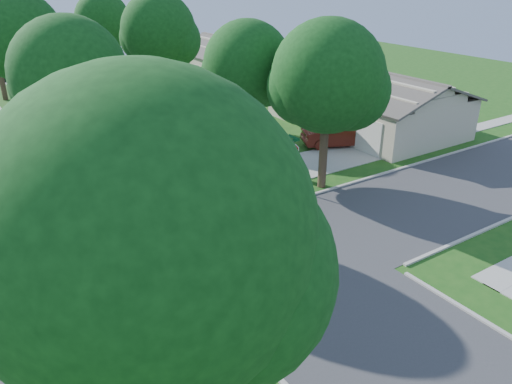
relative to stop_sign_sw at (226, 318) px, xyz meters
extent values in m
plane|color=#1A4D15|center=(4.70, 4.70, -2.03)|extent=(100.00, 100.00, 0.00)
cube|color=#333335|center=(4.70, 4.70, -2.03)|extent=(7.00, 100.00, 0.02)
cube|color=#9E9B91|center=(10.80, 30.70, -2.01)|extent=(1.20, 40.00, 0.04)
cube|color=#9E9B91|center=(-1.40, 30.70, -2.01)|extent=(1.20, 40.00, 0.04)
cube|color=#9E9B91|center=(12.60, 11.80, -2.01)|extent=(8.80, 3.60, 0.05)
cube|color=gray|center=(0.00, 0.00, -0.68)|extent=(0.06, 0.06, 2.70)
cylinder|color=white|center=(0.00, 0.00, 0.12)|extent=(1.05, 0.02, 1.05)
cylinder|color=#BC0D0D|center=(0.00, 0.00, 0.12)|extent=(0.90, 0.03, 0.90)
cube|color=#BC0D0D|center=(0.00, 0.00, -0.35)|extent=(0.34, 0.03, 0.12)
cube|color=white|center=(0.00, 0.00, -0.35)|extent=(0.30, 0.03, 0.08)
cube|color=#0C5426|center=(0.00, 0.00, 0.69)|extent=(0.80, 0.02, 0.16)
cube|color=#0C5426|center=(0.00, 0.00, 0.87)|extent=(0.02, 0.80, 0.16)
cube|color=gray|center=(9.40, 9.40, -0.68)|extent=(0.06, 0.06, 2.70)
cylinder|color=white|center=(9.40, 9.40, 0.12)|extent=(1.05, 0.02, 1.05)
cylinder|color=#BC0D0D|center=(9.40, 9.40, 0.12)|extent=(0.90, 0.03, 0.90)
cube|color=#BC0D0D|center=(9.40, 9.40, -0.35)|extent=(0.34, 0.03, 0.12)
cube|color=white|center=(9.40, 9.40, -0.35)|extent=(0.30, 0.03, 0.08)
cube|color=#0C5426|center=(9.40, 9.40, 0.69)|extent=(0.80, 0.02, 0.16)
cube|color=#0C5426|center=(9.40, 9.40, 0.87)|extent=(0.02, 0.80, 0.16)
cylinder|color=#38281C|center=(9.40, 13.70, -0.05)|extent=(0.44, 0.44, 3.95)
sphere|color=#0E3B11|center=(9.40, 13.70, 3.85)|extent=(4.80, 4.80, 4.80)
sphere|color=#0E3B11|center=(10.24, 13.22, 3.25)|extent=(3.46, 3.46, 3.46)
sphere|color=#0E3B11|center=(8.68, 14.30, 3.37)|extent=(3.26, 3.26, 3.26)
cylinder|color=#38281C|center=(9.40, 25.70, 0.12)|extent=(0.44, 0.44, 4.30)
sphere|color=#0E3B11|center=(9.40, 25.70, 4.48)|extent=(5.40, 5.40, 5.40)
sphere|color=#0E3B11|center=(10.35, 25.16, 3.81)|extent=(3.89, 3.89, 3.89)
sphere|color=#0E3B11|center=(8.59, 26.38, 3.94)|extent=(3.67, 3.67, 3.67)
cylinder|color=#38281C|center=(9.40, 38.70, 0.07)|extent=(0.44, 0.44, 4.20)
sphere|color=#0E3B11|center=(9.40, 38.70, 4.19)|extent=(5.00, 5.00, 5.00)
sphere|color=#0E3B11|center=(10.28, 38.20, 3.57)|extent=(3.60, 3.60, 3.60)
sphere|color=#0E3B11|center=(8.65, 39.33, 3.69)|extent=(3.40, 3.40, 3.40)
cylinder|color=#38281C|center=(0.00, 13.70, 0.09)|extent=(0.44, 0.44, 4.25)
sphere|color=#0E3B11|center=(0.00, 13.70, 4.34)|extent=(5.20, 5.20, 5.20)
sphere|color=#0E3B11|center=(0.91, 13.18, 3.69)|extent=(3.74, 3.74, 3.74)
sphere|color=#0E3B11|center=(-0.78, 14.35, 3.82)|extent=(3.54, 3.54, 3.54)
cylinder|color=#38281C|center=(0.00, 25.70, 0.19)|extent=(0.44, 0.44, 4.44)
sphere|color=#0E3B11|center=(0.00, 25.70, 4.73)|extent=(5.60, 5.60, 5.60)
sphere|color=#0E3B11|center=(0.98, 25.14, 4.03)|extent=(4.03, 4.03, 4.03)
sphere|color=#0E3B11|center=(-0.84, 26.40, 4.17)|extent=(3.81, 3.81, 3.81)
cylinder|color=#38281C|center=(0.00, 38.70, -0.08)|extent=(0.44, 0.44, 3.90)
sphere|color=#0E3B11|center=(0.80, 38.24, 3.13)|extent=(3.31, 3.31, 3.31)
sphere|color=#0E3B11|center=(-2.80, -2.30, 4.52)|extent=(6.00, 6.00, 6.00)
sphere|color=#0E3B11|center=(-1.75, -2.90, 3.77)|extent=(4.32, 4.32, 4.32)
sphere|color=#0E3B11|center=(-3.70, -1.55, 3.92)|extent=(4.08, 4.08, 4.08)
cylinder|color=#38281C|center=(11.00, 8.90, -0.26)|extent=(0.44, 0.44, 3.54)
sphere|color=#0E3B11|center=(11.00, 8.90, 3.83)|extent=(5.60, 5.60, 5.60)
sphere|color=#0E3B11|center=(11.98, 8.34, 3.13)|extent=(4.03, 4.03, 4.03)
sphere|color=#0E3B11|center=(10.16, 9.60, 3.27)|extent=(3.81, 3.81, 3.81)
cube|color=#B9AC92|center=(20.70, 15.70, -0.63)|extent=(8.00, 13.00, 2.80)
cube|color=#4D4742|center=(22.70, 15.70, 1.42)|extent=(4.42, 13.60, 1.56)
cube|color=#4D4742|center=(18.70, 15.70, 1.42)|extent=(4.42, 13.60, 1.56)
cube|color=silver|center=(16.67, 11.80, -0.93)|extent=(0.06, 3.20, 2.20)
cube|color=silver|center=(16.67, 16.35, -1.03)|extent=(0.06, 0.90, 2.00)
cube|color=#1E2633|center=(16.67, 18.95, -0.48)|extent=(0.06, 1.80, 1.10)
cube|color=#B9AC92|center=(20.70, 33.70, -0.63)|extent=(8.00, 13.00, 2.80)
cube|color=#4D4742|center=(22.70, 33.70, 1.42)|extent=(4.42, 13.60, 1.56)
cube|color=#4D4742|center=(18.70, 33.70, 1.42)|extent=(4.42, 13.60, 1.56)
cube|color=silver|center=(16.67, 29.80, -0.93)|extent=(0.06, 3.20, 2.20)
cube|color=silver|center=(16.67, 34.35, -1.03)|extent=(0.06, 0.90, 2.00)
cube|color=#1E2633|center=(16.67, 36.95, -0.48)|extent=(0.06, 1.80, 1.10)
imported|color=#531A11|center=(16.20, 13.40, -1.25)|extent=(5.03, 3.42, 1.57)
imported|color=black|center=(7.90, 36.16, -1.23)|extent=(2.16, 4.78, 1.59)
imported|color=black|center=(1.50, 48.06, -1.43)|extent=(2.06, 4.27, 1.20)
camera|label=1|loc=(-5.32, -9.59, 8.75)|focal=35.00mm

